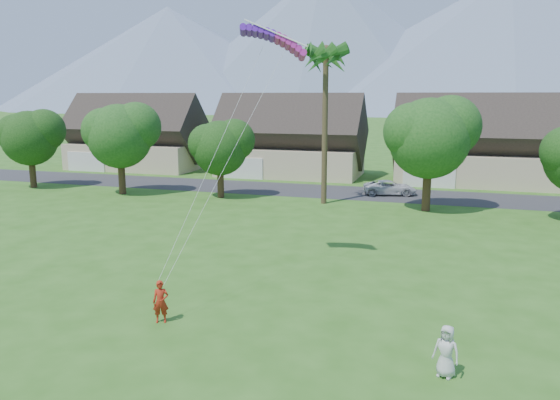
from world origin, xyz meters
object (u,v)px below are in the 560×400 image
at_px(parked_car, 390,188).
at_px(parafoil_kite, 275,37).
at_px(kite_flyer, 161,302).
at_px(watcher, 446,351).

distance_m(parked_car, parafoil_kite, 25.18).
distance_m(kite_flyer, parafoil_kite, 13.18).
height_order(watcher, parafoil_kite, parafoil_kite).
relative_size(kite_flyer, watcher, 1.00).
xyz_separation_m(watcher, parked_car, (-4.97, 31.39, -0.20)).
height_order(parked_car, parafoil_kite, parafoil_kite).
relative_size(kite_flyer, parafoil_kite, 0.48).
bearing_deg(parked_car, watcher, 175.94).
distance_m(kite_flyer, parked_car, 30.82).
bearing_deg(kite_flyer, parked_car, 58.54).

